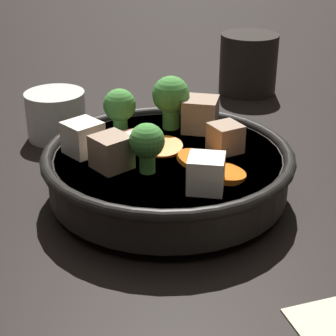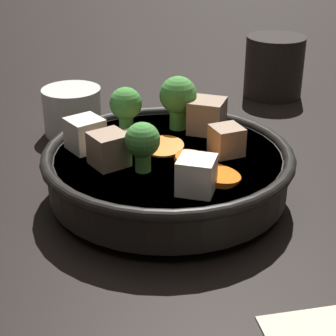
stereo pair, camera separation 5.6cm
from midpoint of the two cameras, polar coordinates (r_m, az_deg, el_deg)
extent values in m
plane|color=black|center=(0.57, -2.79, -3.02)|extent=(3.00, 3.00, 0.00)
cylinder|color=black|center=(0.57, -2.80, -2.58)|extent=(0.13, 0.13, 0.01)
cylinder|color=black|center=(0.56, -2.85, -0.42)|extent=(0.24, 0.24, 0.04)
torus|color=black|center=(0.55, -2.90, 1.35)|extent=(0.25, 0.25, 0.01)
cylinder|color=brown|center=(0.55, -2.87, 0.37)|extent=(0.22, 0.22, 0.02)
cylinder|color=orange|center=(0.56, -3.35, 2.01)|extent=(0.05, 0.04, 0.01)
cylinder|color=orange|center=(0.53, 0.05, 0.69)|extent=(0.04, 0.04, 0.01)
cylinder|color=orange|center=(0.51, 2.25, -0.55)|extent=(0.06, 0.06, 0.01)
cylinder|color=#59B84C|center=(0.61, -2.23, 5.09)|extent=(0.02, 0.02, 0.02)
sphere|color=#47933D|center=(0.60, -2.27, 7.41)|extent=(0.04, 0.04, 0.04)
cylinder|color=#59B84C|center=(0.60, -7.53, 4.29)|extent=(0.02, 0.02, 0.02)
sphere|color=#47933D|center=(0.59, -7.66, 6.30)|extent=(0.03, 0.03, 0.03)
cylinder|color=#59B84C|center=(0.51, -5.23, 0.52)|extent=(0.01, 0.01, 0.02)
sphere|color=#47933D|center=(0.50, -5.32, 2.69)|extent=(0.03, 0.03, 0.03)
cube|color=#9E7F66|center=(0.60, 0.66, 5.40)|extent=(0.04, 0.04, 0.04)
cube|color=#9E7F66|center=(0.52, -8.83, 1.55)|extent=(0.04, 0.04, 0.03)
cube|color=silver|center=(0.48, 0.57, -0.62)|extent=(0.03, 0.03, 0.03)
cube|color=silver|center=(0.56, -11.45, 3.04)|extent=(0.05, 0.05, 0.03)
cube|color=#9E7F66|center=(0.55, 2.99, 3.01)|extent=(0.04, 0.04, 0.03)
ellipsoid|color=#EA9E84|center=(0.57, -6.42, 3.08)|extent=(0.04, 0.05, 0.02)
cylinder|color=white|center=(0.72, -13.49, 5.20)|extent=(0.07, 0.07, 0.06)
cylinder|color=brown|center=(0.71, -13.63, 6.53)|extent=(0.06, 0.06, 0.00)
cylinder|color=black|center=(0.87, 6.33, 10.47)|extent=(0.09, 0.09, 0.09)
torus|color=black|center=(0.91, 6.19, 11.48)|extent=(0.05, 0.01, 0.05)
camera|label=1|loc=(0.03, -92.86, -1.41)|focal=60.00mm
camera|label=2|loc=(0.03, 87.14, 1.41)|focal=60.00mm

